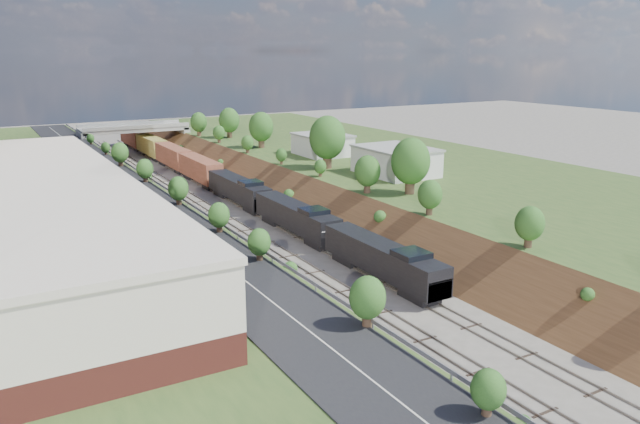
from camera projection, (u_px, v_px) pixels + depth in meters
ground at (565, 399)px, 43.82m from camera, size 400.00×400.00×0.00m
platform_right at (411, 176)px, 109.48m from camera, size 44.00×180.00×5.00m
embankment_left at (165, 222)px, 88.94m from camera, size 10.00×180.00×10.00m
embankment_right at (301, 204)px, 99.52m from camera, size 10.00×180.00×10.00m
rail_left_track at (221, 214)px, 92.96m from camera, size 1.58×180.00×0.18m
rail_right_track at (253, 210)px, 95.46m from camera, size 1.58×180.00×0.18m
road at (131, 191)px, 85.51m from camera, size 8.00×180.00×0.10m
guardrail at (160, 185)px, 87.19m from camera, size 0.10×171.00×0.70m
commercial_building at (52, 214)px, 60.15m from camera, size 14.30×62.30×7.00m
overpass at (134, 134)px, 145.10m from camera, size 24.50×8.30×7.40m
white_building_near at (396, 162)px, 97.06m from camera, size 9.00×12.00×4.00m
white_building_far at (322, 145)px, 115.35m from camera, size 8.00×10.00×3.60m
tree_right_large at (411, 162)px, 83.25m from camera, size 5.25×5.25×7.61m
tree_left_crest at (286, 253)px, 53.19m from camera, size 2.45×2.45×3.55m
freight_train at (204, 171)px, 112.95m from camera, size 3.13×125.98×4.66m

